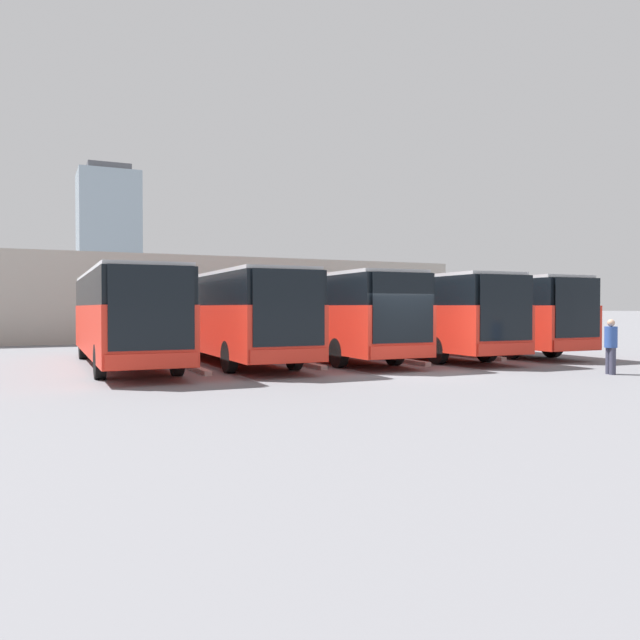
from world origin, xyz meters
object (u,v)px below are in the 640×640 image
at_px(bus_2, 322,313).
at_px(pedestrian, 611,345).
at_px(bus_3, 229,313).
at_px(bus_1, 407,313).
at_px(bus_0, 472,312).
at_px(bus_4, 123,314).

distance_m(bus_2, pedestrian, 10.79).
distance_m(bus_3, pedestrian, 13.18).
distance_m(bus_1, pedestrian, 9.10).
bearing_deg(bus_3, bus_0, -177.88).
distance_m(bus_0, bus_2, 7.76).
bearing_deg(bus_0, pedestrian, 77.59).
distance_m(bus_2, bus_3, 3.88).
xyz_separation_m(bus_2, bus_4, (7.75, 0.15, 0.00)).
height_order(bus_0, bus_1, same).
height_order(bus_3, bus_4, same).
height_order(bus_1, bus_4, same).
height_order(bus_0, bus_2, same).
distance_m(bus_0, bus_1, 3.92).
xyz_separation_m(bus_4, pedestrian, (-13.33, 9.03, -0.92)).
bearing_deg(bus_3, bus_4, 1.99).
bearing_deg(bus_1, pedestrian, 101.37).
xyz_separation_m(bus_0, pedestrian, (2.17, 9.46, -0.92)).
xyz_separation_m(bus_1, bus_2, (3.88, -0.30, 0.00)).
bearing_deg(pedestrian, bus_4, -105.72).
bearing_deg(pedestrian, bus_1, -150.73).
distance_m(bus_1, bus_3, 7.75).
xyz_separation_m(bus_0, bus_1, (3.88, 0.57, 0.00)).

